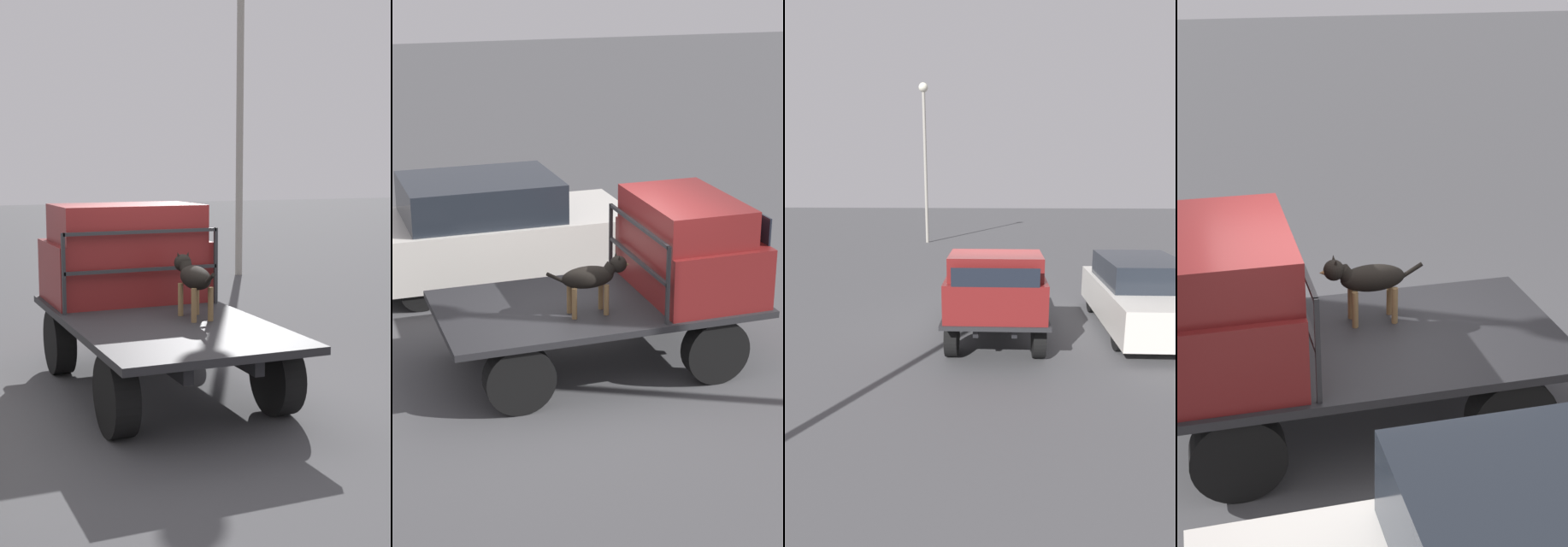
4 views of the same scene
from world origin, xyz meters
The scene contains 6 objects.
ground_plane centered at (0.00, 0.00, 0.00)m, with size 80.00×80.00×0.00m, color #474749.
flatbed_truck centered at (0.00, 0.00, 0.61)m, with size 3.83×2.01×0.85m.
truck_cab centered at (1.20, 0.00, 1.41)m, with size 1.28×1.89×1.19m.
truck_headboard centered at (0.52, 0.00, 1.46)m, with size 0.04×1.89×0.92m.
dog centered at (-0.16, -0.35, 1.30)m, with size 1.00×0.26×0.70m.
parked_sedan centered at (-0.53, 3.32, 0.82)m, with size 4.12×1.88×1.64m.
Camera 2 is at (-3.38, -9.64, 4.88)m, focal length 60.00 mm.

